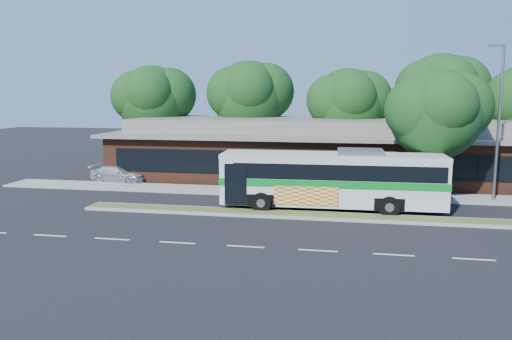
{
  "coord_description": "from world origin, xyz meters",
  "views": [
    {
      "loc": [
        1.04,
        -24.7,
        6.36
      ],
      "look_at": [
        -4.02,
        2.98,
        2.0
      ],
      "focal_mm": 35.0,
      "sensor_mm": 36.0,
      "label": 1
    }
  ],
  "objects_px": {
    "lamp_post": "(498,119)",
    "sidewalk_tree": "(442,112)",
    "transit_bus": "(332,176)",
    "sedan": "(119,174)"
  },
  "relations": [
    {
      "from": "transit_bus",
      "to": "sidewalk_tree",
      "type": "relative_size",
      "value": 1.57
    },
    {
      "from": "lamp_post",
      "to": "transit_bus",
      "type": "xyz_separation_m",
      "value": [
        -9.24,
        -3.6,
        -3.02
      ]
    },
    {
      "from": "transit_bus",
      "to": "sidewalk_tree",
      "type": "height_order",
      "value": "sidewalk_tree"
    },
    {
      "from": "lamp_post",
      "to": "transit_bus",
      "type": "relative_size",
      "value": 0.75
    },
    {
      "from": "lamp_post",
      "to": "sidewalk_tree",
      "type": "bearing_deg",
      "value": -169.78
    },
    {
      "from": "lamp_post",
      "to": "sidewalk_tree",
      "type": "height_order",
      "value": "lamp_post"
    },
    {
      "from": "sidewalk_tree",
      "to": "sedan",
      "type": "bearing_deg",
      "value": 172.48
    },
    {
      "from": "transit_bus",
      "to": "sedan",
      "type": "height_order",
      "value": "transit_bus"
    },
    {
      "from": "sidewalk_tree",
      "to": "transit_bus",
      "type": "bearing_deg",
      "value": -153.42
    },
    {
      "from": "transit_bus",
      "to": "sedan",
      "type": "relative_size",
      "value": 2.86
    }
  ]
}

